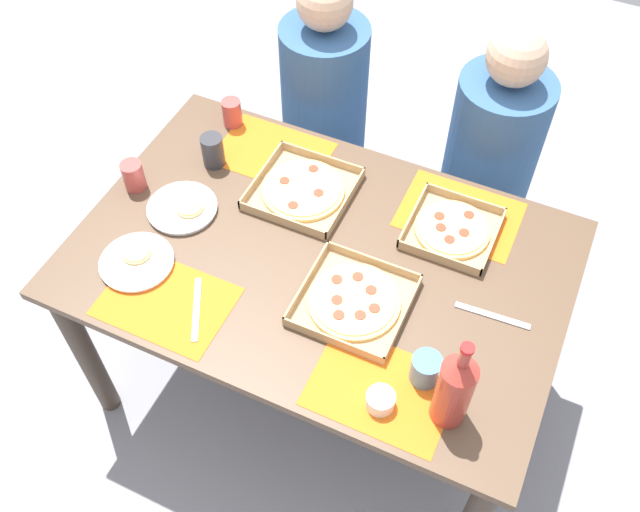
{
  "coord_description": "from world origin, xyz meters",
  "views": [
    {
      "loc": [
        0.53,
        -1.15,
        2.39
      ],
      "look_at": [
        0.0,
        0.0,
        0.75
      ],
      "focal_mm": 39.69,
      "sensor_mm": 36.0,
      "label": 1
    }
  ],
  "objects_px": {
    "pizza_box_corner_right": "(303,190)",
    "cup_spare": "(133,176)",
    "condiment_bowl": "(380,400)",
    "cup_dark": "(213,151)",
    "pizza_box_center": "(354,301)",
    "diner_right_seat": "(484,180)",
    "cup_red": "(232,113)",
    "soda_bottle": "(455,388)",
    "diner_left_seat": "(324,128)",
    "cup_clear_right": "(426,369)",
    "pizza_box_edge_far": "(452,229)",
    "plate_far_left": "(137,261)",
    "plate_near_right": "(183,208)"
  },
  "relations": [
    {
      "from": "cup_clear_right",
      "to": "condiment_bowl",
      "type": "bearing_deg",
      "value": -122.02
    },
    {
      "from": "cup_spare",
      "to": "cup_red",
      "type": "xyz_separation_m",
      "value": [
        0.14,
        0.39,
        -0.0
      ]
    },
    {
      "from": "condiment_bowl",
      "to": "diner_right_seat",
      "type": "bearing_deg",
      "value": 90.68
    },
    {
      "from": "pizza_box_corner_right",
      "to": "cup_spare",
      "type": "distance_m",
      "value": 0.53
    },
    {
      "from": "plate_near_right",
      "to": "soda_bottle",
      "type": "xyz_separation_m",
      "value": [
        0.95,
        -0.3,
        0.12
      ]
    },
    {
      "from": "cup_clear_right",
      "to": "diner_right_seat",
      "type": "height_order",
      "value": "diner_right_seat"
    },
    {
      "from": "pizza_box_corner_right",
      "to": "plate_near_right",
      "type": "bearing_deg",
      "value": -143.72
    },
    {
      "from": "pizza_box_center",
      "to": "diner_left_seat",
      "type": "bearing_deg",
      "value": 119.43
    },
    {
      "from": "condiment_bowl",
      "to": "cup_dark",
      "type": "bearing_deg",
      "value": 144.74
    },
    {
      "from": "pizza_box_corner_right",
      "to": "condiment_bowl",
      "type": "bearing_deg",
      "value": -49.53
    },
    {
      "from": "cup_clear_right",
      "to": "condiment_bowl",
      "type": "relative_size",
      "value": 1.15
    },
    {
      "from": "soda_bottle",
      "to": "diner_left_seat",
      "type": "xyz_separation_m",
      "value": [
        -0.82,
        1.05,
        -0.36
      ]
    },
    {
      "from": "pizza_box_center",
      "to": "diner_right_seat",
      "type": "bearing_deg",
      "value": 78.86
    },
    {
      "from": "pizza_box_edge_far",
      "to": "soda_bottle",
      "type": "height_order",
      "value": "soda_bottle"
    },
    {
      "from": "pizza_box_center",
      "to": "soda_bottle",
      "type": "relative_size",
      "value": 0.92
    },
    {
      "from": "cup_red",
      "to": "diner_left_seat",
      "type": "height_order",
      "value": "diner_left_seat"
    },
    {
      "from": "cup_clear_right",
      "to": "diner_right_seat",
      "type": "bearing_deg",
      "value": 95.11
    },
    {
      "from": "pizza_box_corner_right",
      "to": "soda_bottle",
      "type": "xyz_separation_m",
      "value": [
        0.65,
        -0.53,
        0.12
      ]
    },
    {
      "from": "pizza_box_corner_right",
      "to": "cup_spare",
      "type": "xyz_separation_m",
      "value": [
        -0.49,
        -0.2,
        0.04
      ]
    },
    {
      "from": "cup_dark",
      "to": "soda_bottle",
      "type": "bearing_deg",
      "value": -28.34
    },
    {
      "from": "plate_near_right",
      "to": "diner_right_seat",
      "type": "relative_size",
      "value": 0.19
    },
    {
      "from": "pizza_box_center",
      "to": "diner_left_seat",
      "type": "distance_m",
      "value": 1.0
    },
    {
      "from": "pizza_box_edge_far",
      "to": "cup_spare",
      "type": "xyz_separation_m",
      "value": [
        -0.97,
        -0.24,
        0.04
      ]
    },
    {
      "from": "cup_dark",
      "to": "condiment_bowl",
      "type": "bearing_deg",
      "value": -35.26
    },
    {
      "from": "pizza_box_center",
      "to": "pizza_box_corner_right",
      "type": "xyz_separation_m",
      "value": [
        -0.31,
        0.32,
        -0.0
      ]
    },
    {
      "from": "pizza_box_edge_far",
      "to": "pizza_box_center",
      "type": "bearing_deg",
      "value": -114.67
    },
    {
      "from": "pizza_box_center",
      "to": "diner_right_seat",
      "type": "relative_size",
      "value": 0.26
    },
    {
      "from": "condiment_bowl",
      "to": "cup_clear_right",
      "type": "bearing_deg",
      "value": 57.98
    },
    {
      "from": "plate_far_left",
      "to": "plate_near_right",
      "type": "xyz_separation_m",
      "value": [
        0.01,
        0.23,
        0.0
      ]
    },
    {
      "from": "cup_red",
      "to": "pizza_box_corner_right",
      "type": "bearing_deg",
      "value": -27.92
    },
    {
      "from": "plate_far_left",
      "to": "soda_bottle",
      "type": "height_order",
      "value": "soda_bottle"
    },
    {
      "from": "soda_bottle",
      "to": "cup_spare",
      "type": "distance_m",
      "value": 1.19
    },
    {
      "from": "pizza_box_center",
      "to": "cup_spare",
      "type": "bearing_deg",
      "value": 171.37
    },
    {
      "from": "cup_spare",
      "to": "diner_left_seat",
      "type": "xyz_separation_m",
      "value": [
        0.32,
        0.73,
        -0.28
      ]
    },
    {
      "from": "condiment_bowl",
      "to": "diner_left_seat",
      "type": "relative_size",
      "value": 0.06
    },
    {
      "from": "pizza_box_corner_right",
      "to": "cup_dark",
      "type": "distance_m",
      "value": 0.32
    },
    {
      "from": "pizza_box_edge_far",
      "to": "plate_near_right",
      "type": "relative_size",
      "value": 1.19
    },
    {
      "from": "cup_spare",
      "to": "cup_red",
      "type": "height_order",
      "value": "same"
    },
    {
      "from": "cup_spare",
      "to": "pizza_box_corner_right",
      "type": "bearing_deg",
      "value": 21.98
    },
    {
      "from": "plate_near_right",
      "to": "cup_dark",
      "type": "bearing_deg",
      "value": 94.07
    },
    {
      "from": "plate_far_left",
      "to": "diner_right_seat",
      "type": "distance_m",
      "value": 1.29
    },
    {
      "from": "diner_left_seat",
      "to": "pizza_box_edge_far",
      "type": "bearing_deg",
      "value": -37.02
    },
    {
      "from": "pizza_box_edge_far",
      "to": "cup_spare",
      "type": "relative_size",
      "value": 2.67
    },
    {
      "from": "pizza_box_edge_far",
      "to": "pizza_box_corner_right",
      "type": "bearing_deg",
      "value": -175.01
    },
    {
      "from": "pizza_box_corner_right",
      "to": "condiment_bowl",
      "type": "relative_size",
      "value": 3.99
    },
    {
      "from": "cup_spare",
      "to": "cup_clear_right",
      "type": "relative_size",
      "value": 1.12
    },
    {
      "from": "plate_far_left",
      "to": "cup_dark",
      "type": "relative_size",
      "value": 1.98
    },
    {
      "from": "plate_far_left",
      "to": "pizza_box_edge_far",
      "type": "bearing_deg",
      "value": 32.07
    },
    {
      "from": "plate_far_left",
      "to": "diner_right_seat",
      "type": "height_order",
      "value": "diner_right_seat"
    },
    {
      "from": "soda_bottle",
      "to": "cup_red",
      "type": "xyz_separation_m",
      "value": [
        -1.01,
        0.71,
        -0.08
      ]
    }
  ]
}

